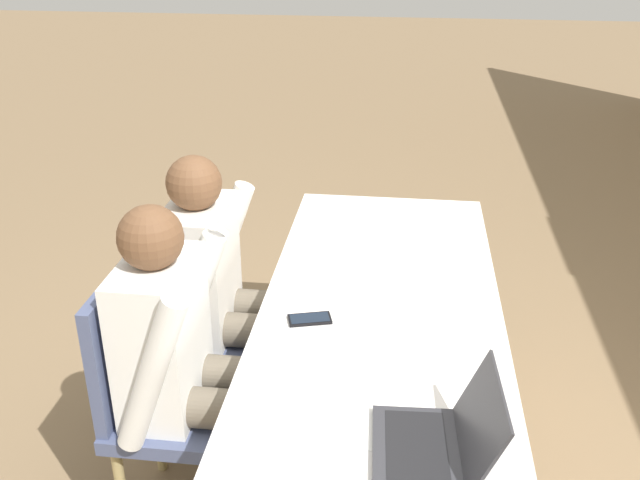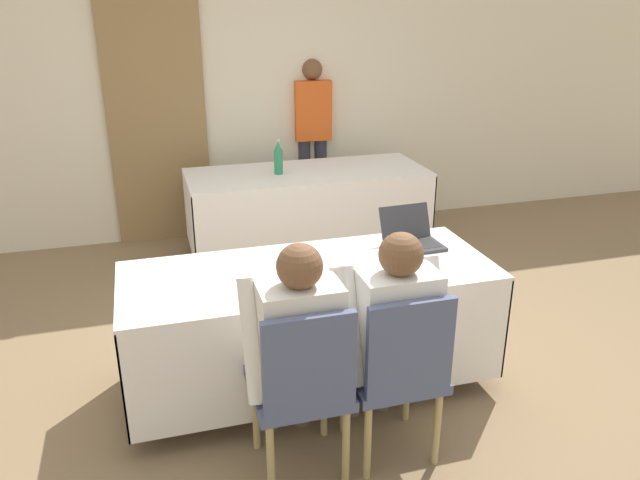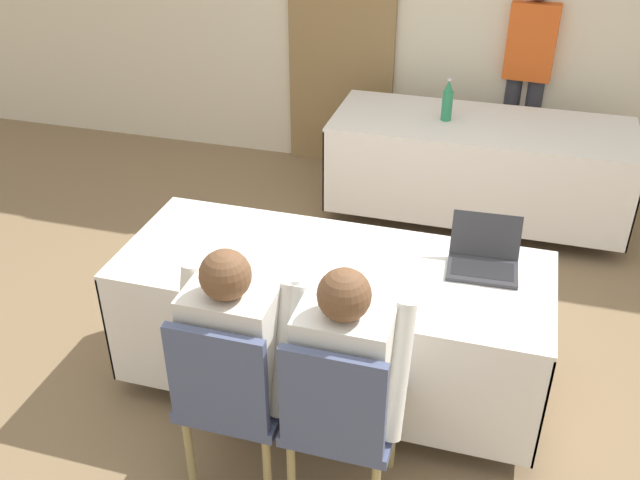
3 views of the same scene
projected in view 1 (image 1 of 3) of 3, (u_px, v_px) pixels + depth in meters
The scene contains 11 objects.
ground_plane at pixel (374, 477), 2.70m from camera, with size 24.00×24.00×0.00m, color #846B4C.
conference_table_near at pixel (379, 353), 2.46m from camera, with size 2.03×0.81×0.73m.
laptop at pixel (435, 442), 1.74m from camera, with size 0.34×0.31×0.21m.
cell_phone at pixel (310, 319), 2.33m from camera, with size 0.11×0.15×0.01m.
paper_beside_laptop at pixel (362, 423), 1.87m from camera, with size 0.22×0.30×0.00m.
paper_centre_table at pixel (333, 362), 2.12m from camera, with size 0.29×0.35×0.00m.
paper_left_edge at pixel (367, 239), 2.89m from camera, with size 0.30×0.35×0.00m.
chair_near_left at pixel (198, 319), 2.77m from camera, with size 0.44×0.44×0.91m.
chair_near_right at pixel (160, 391), 2.36m from camera, with size 0.44×0.44×0.91m.
person_checkered_shirt at pixel (222, 285), 2.69m from camera, with size 0.50×0.52×1.17m.
person_white_shirt at pixel (187, 353), 2.28m from camera, with size 0.50×0.52×1.17m.
Camera 1 is at (2.06, 0.05, 1.97)m, focal length 40.00 mm.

